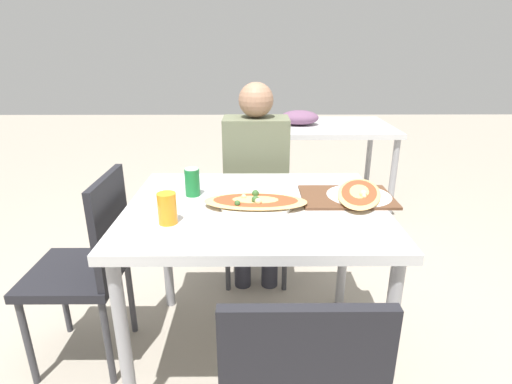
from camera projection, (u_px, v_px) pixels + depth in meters
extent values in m
plane|color=#9E9384|center=(256.00, 351.00, 1.95)|extent=(14.00, 14.00, 0.00)
cube|color=silver|center=(255.00, 209.00, 1.69)|extent=(1.08, 0.87, 0.04)
cylinder|color=#99999E|center=(124.00, 346.00, 1.47)|extent=(0.05, 0.05, 0.73)
cylinder|color=#99999E|center=(388.00, 345.00, 1.47)|extent=(0.05, 0.05, 0.73)
cylinder|color=#99999E|center=(166.00, 248.00, 2.18)|extent=(0.05, 0.05, 0.73)
cylinder|color=#99999E|center=(344.00, 247.00, 2.18)|extent=(0.05, 0.05, 0.73)
cube|color=black|center=(256.00, 211.00, 2.44)|extent=(0.40, 0.40, 0.04)
cube|color=black|center=(256.00, 165.00, 2.54)|extent=(0.38, 0.03, 0.43)
cylinder|color=#38383D|center=(285.00, 258.00, 2.37)|extent=(0.03, 0.03, 0.43)
cylinder|color=#38383D|center=(228.00, 258.00, 2.37)|extent=(0.03, 0.03, 0.43)
cylinder|color=#38383D|center=(281.00, 233.00, 2.69)|extent=(0.03, 0.03, 0.43)
cylinder|color=#38383D|center=(231.00, 233.00, 2.68)|extent=(0.03, 0.03, 0.43)
cube|color=black|center=(76.00, 273.00, 1.77)|extent=(0.40, 0.40, 0.04)
cube|color=black|center=(111.00, 225.00, 1.69)|extent=(0.03, 0.38, 0.43)
cylinder|color=#38383D|center=(28.00, 343.00, 1.70)|extent=(0.03, 0.03, 0.43)
cylinder|color=#38383D|center=(63.00, 296.00, 2.01)|extent=(0.03, 0.03, 0.43)
cylinder|color=#38383D|center=(108.00, 342.00, 1.70)|extent=(0.03, 0.03, 0.43)
cylinder|color=#38383D|center=(131.00, 295.00, 2.02)|extent=(0.03, 0.03, 0.43)
cylinder|color=#2D2D38|center=(270.00, 251.00, 2.41)|extent=(0.10, 0.10, 0.47)
cylinder|color=#2D2D38|center=(242.00, 251.00, 2.41)|extent=(0.10, 0.10, 0.47)
cube|color=#60664C|center=(256.00, 165.00, 2.31)|extent=(0.37, 0.23, 0.55)
sphere|color=#997056|center=(256.00, 100.00, 2.18)|extent=(0.19, 0.19, 0.19)
cylinder|color=white|center=(257.00, 205.00, 1.66)|extent=(0.30, 0.30, 0.01)
ellipsoid|color=#E0AD66|center=(257.00, 201.00, 1.65)|extent=(0.44, 0.21, 0.02)
ellipsoid|color=#B24223|center=(257.00, 200.00, 1.65)|extent=(0.36, 0.17, 0.01)
sphere|color=beige|center=(258.00, 202.00, 1.61)|extent=(0.03, 0.03, 0.03)
sphere|color=beige|center=(244.00, 197.00, 1.67)|extent=(0.02, 0.02, 0.02)
sphere|color=#335928|center=(237.00, 203.00, 1.60)|extent=(0.02, 0.02, 0.02)
sphere|color=#335928|center=(254.00, 200.00, 1.63)|extent=(0.03, 0.03, 0.03)
sphere|color=#335928|center=(255.00, 193.00, 1.70)|extent=(0.03, 0.03, 0.03)
cylinder|color=#197233|center=(192.00, 182.00, 1.77)|extent=(0.07, 0.07, 0.12)
cylinder|color=silver|center=(192.00, 169.00, 1.75)|extent=(0.06, 0.06, 0.00)
cylinder|color=orange|center=(167.00, 208.00, 1.49)|extent=(0.07, 0.07, 0.12)
cube|color=brown|center=(347.00, 197.00, 1.75)|extent=(0.40, 0.28, 0.01)
cylinder|color=white|center=(359.00, 197.00, 1.75)|extent=(0.28, 0.28, 0.01)
ellipsoid|color=#E0AD66|center=(359.00, 193.00, 1.75)|extent=(0.29, 0.44, 0.02)
ellipsoid|color=#B24223|center=(359.00, 192.00, 1.75)|extent=(0.24, 0.36, 0.01)
sphere|color=beige|center=(364.00, 196.00, 1.68)|extent=(0.02, 0.02, 0.02)
sphere|color=beige|center=(363.00, 194.00, 1.69)|extent=(0.03, 0.03, 0.03)
cube|color=silver|center=(325.00, 127.00, 3.37)|extent=(1.10, 0.80, 0.04)
ellipsoid|color=#724C6B|center=(300.00, 118.00, 3.34)|extent=(0.32, 0.24, 0.12)
cylinder|color=#99999E|center=(267.00, 184.00, 3.17)|extent=(0.05, 0.05, 0.73)
cylinder|color=#99999E|center=(392.00, 184.00, 3.18)|extent=(0.05, 0.05, 0.73)
cylinder|color=#99999E|center=(265.00, 160.00, 3.83)|extent=(0.05, 0.05, 0.73)
cylinder|color=#99999E|center=(368.00, 160.00, 3.83)|extent=(0.05, 0.05, 0.73)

